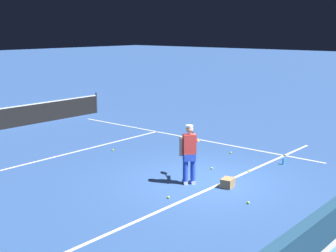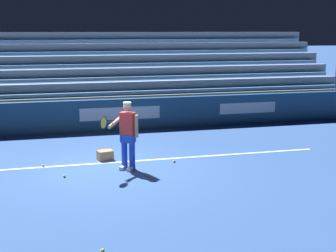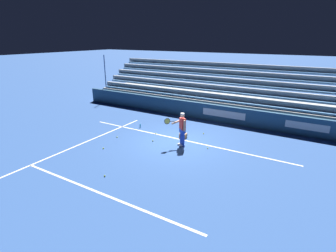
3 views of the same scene
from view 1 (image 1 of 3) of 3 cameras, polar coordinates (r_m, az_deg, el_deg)
ground_plane at (r=13.75m, az=4.40°, el=-6.74°), size 160.00×160.00×0.00m
court_baseline_white at (r=13.48m, az=6.14°, el=-7.14°), size 12.00×0.10×0.01m
court_sideline_white at (r=19.23m, az=1.92°, el=-1.30°), size 0.10×12.00×0.01m
court_service_line_white at (r=17.40m, az=-10.45°, el=-2.91°), size 8.22×0.10×0.01m
tennis_player at (r=13.27m, az=2.61°, el=-3.37°), size 0.98×0.79×1.71m
ball_box_cardboard at (r=13.28m, az=7.28°, el=-6.88°), size 0.45×0.38×0.26m
tennis_ball_toward_net at (r=14.90m, az=5.38°, el=-5.15°), size 0.07×0.07×0.07m
tennis_ball_by_box at (r=12.37m, az=0.04°, el=-8.69°), size 0.07×0.07×0.07m
tennis_ball_stray_back at (r=16.80m, az=7.65°, el=-3.24°), size 0.07×0.07×0.07m
tennis_ball_far_right at (r=14.77m, az=9.81°, el=-5.43°), size 0.07×0.07×0.07m
tennis_ball_on_baseline at (r=12.19m, az=9.76°, el=-9.19°), size 0.07×0.07×0.07m
tennis_ball_midcourt at (r=17.28m, az=2.64°, el=-2.72°), size 0.07×0.07×0.07m
tennis_ball_near_player at (r=17.13m, az=-6.75°, el=-2.92°), size 0.07×0.07×0.07m
water_bottle at (r=15.78m, az=13.90°, el=-4.19°), size 0.07×0.07×0.22m
tennis_net at (r=21.70m, az=-19.70°, el=0.84°), size 11.09×0.09×1.07m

